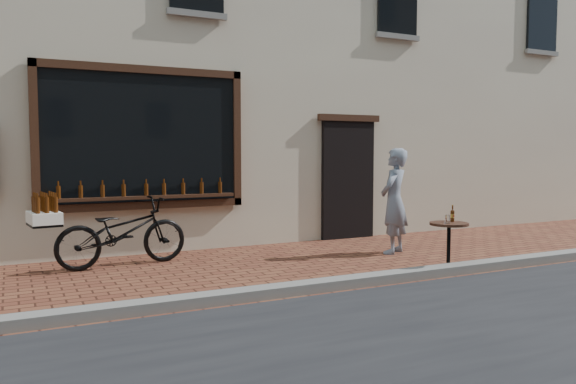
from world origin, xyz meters
name	(u,v)px	position (x,y,z in m)	size (l,w,h in m)	color
ground	(368,289)	(0.00, 0.00, 0.00)	(90.00, 90.00, 0.00)	#5E2D1E
kerb	(359,281)	(0.00, 0.20, 0.06)	(90.00, 0.25, 0.12)	slate
cargo_bicycle	(120,232)	(-2.42, 2.68, 0.50)	(2.21, 0.88, 1.05)	black
bistro_table	(449,237)	(1.56, 0.35, 0.48)	(0.52, 0.52, 0.90)	black
pedestrian	(394,201)	(1.73, 1.80, 0.85)	(0.62, 0.40, 1.69)	gray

